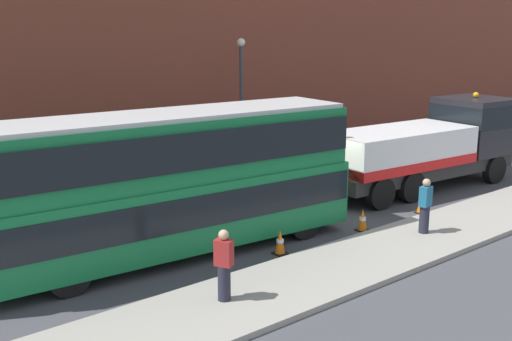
{
  "coord_description": "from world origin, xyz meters",
  "views": [
    {
      "loc": [
        -14.6,
        -14.58,
        6.34
      ],
      "look_at": [
        -3.15,
        -0.41,
        2.0
      ],
      "focal_mm": 42.65,
      "sensor_mm": 36.0,
      "label": 1
    }
  ],
  "objects_px": {
    "double_decker_bus": "(171,178)",
    "traffic_cone_near_bus": "(280,243)",
    "recovery_tow_truck": "(429,144)",
    "pedestrian_onlooker": "(224,266)",
    "pedestrian_bystander": "(425,207)",
    "street_lamp": "(241,93)",
    "traffic_cone_near_truck": "(422,204)",
    "traffic_cone_midway": "(363,220)"
  },
  "relations": [
    {
      "from": "double_decker_bus",
      "to": "traffic_cone_near_bus",
      "type": "bearing_deg",
      "value": -33.97
    },
    {
      "from": "recovery_tow_truck",
      "to": "pedestrian_onlooker",
      "type": "distance_m",
      "value": 13.18
    },
    {
      "from": "recovery_tow_truck",
      "to": "traffic_cone_near_bus",
      "type": "distance_m",
      "value": 9.78
    },
    {
      "from": "pedestrian_bystander",
      "to": "street_lamp",
      "type": "height_order",
      "value": "street_lamp"
    },
    {
      "from": "pedestrian_onlooker",
      "to": "traffic_cone_near_truck",
      "type": "relative_size",
      "value": 2.38
    },
    {
      "from": "pedestrian_onlooker",
      "to": "traffic_cone_near_bus",
      "type": "xyz_separation_m",
      "value": [
        3.18,
        1.68,
        -0.64
      ]
    },
    {
      "from": "recovery_tow_truck",
      "to": "pedestrian_onlooker",
      "type": "relative_size",
      "value": 5.98
    },
    {
      "from": "traffic_cone_midway",
      "to": "recovery_tow_truck",
      "type": "bearing_deg",
      "value": 17.9
    },
    {
      "from": "recovery_tow_truck",
      "to": "traffic_cone_midway",
      "type": "xyz_separation_m",
      "value": [
        -6.12,
        -1.98,
        -1.42
      ]
    },
    {
      "from": "pedestrian_onlooker",
      "to": "traffic_cone_midway",
      "type": "distance_m",
      "value": 6.77
    },
    {
      "from": "traffic_cone_midway",
      "to": "street_lamp",
      "type": "relative_size",
      "value": 0.12
    },
    {
      "from": "double_decker_bus",
      "to": "recovery_tow_truck",
      "type": "bearing_deg",
      "value": 4.41
    },
    {
      "from": "pedestrian_onlooker",
      "to": "traffic_cone_near_bus",
      "type": "relative_size",
      "value": 2.38
    },
    {
      "from": "recovery_tow_truck",
      "to": "pedestrian_bystander",
      "type": "distance_m",
      "value": 6.3
    },
    {
      "from": "pedestrian_onlooker",
      "to": "street_lamp",
      "type": "distance_m",
      "value": 13.95
    },
    {
      "from": "double_decker_bus",
      "to": "pedestrian_bystander",
      "type": "height_order",
      "value": "double_decker_bus"
    },
    {
      "from": "pedestrian_bystander",
      "to": "pedestrian_onlooker",
      "type": "bearing_deg",
      "value": 81.08
    },
    {
      "from": "double_decker_bus",
      "to": "traffic_cone_midway",
      "type": "xyz_separation_m",
      "value": [
        5.76,
        -2.01,
        -1.89
      ]
    },
    {
      "from": "recovery_tow_truck",
      "to": "traffic_cone_near_bus",
      "type": "height_order",
      "value": "recovery_tow_truck"
    },
    {
      "from": "recovery_tow_truck",
      "to": "double_decker_bus",
      "type": "relative_size",
      "value": 0.91
    },
    {
      "from": "recovery_tow_truck",
      "to": "pedestrian_onlooker",
      "type": "xyz_separation_m",
      "value": [
        -12.67,
        -3.54,
        -0.77
      ]
    },
    {
      "from": "pedestrian_bystander",
      "to": "traffic_cone_midway",
      "type": "height_order",
      "value": "pedestrian_bystander"
    },
    {
      "from": "pedestrian_onlooker",
      "to": "double_decker_bus",
      "type": "bearing_deg",
      "value": 50.4
    },
    {
      "from": "pedestrian_bystander",
      "to": "street_lamp",
      "type": "distance_m",
      "value": 11.0
    },
    {
      "from": "recovery_tow_truck",
      "to": "pedestrian_onlooker",
      "type": "height_order",
      "value": "recovery_tow_truck"
    },
    {
      "from": "double_decker_bus",
      "to": "traffic_cone_midway",
      "type": "bearing_deg",
      "value": -14.69
    },
    {
      "from": "traffic_cone_near_bus",
      "to": "traffic_cone_near_truck",
      "type": "relative_size",
      "value": 1.0
    },
    {
      "from": "traffic_cone_midway",
      "to": "traffic_cone_near_truck",
      "type": "xyz_separation_m",
      "value": [
        3.01,
        -0.04,
        0.0
      ]
    },
    {
      "from": "pedestrian_bystander",
      "to": "traffic_cone_near_truck",
      "type": "height_order",
      "value": "pedestrian_bystander"
    },
    {
      "from": "traffic_cone_near_bus",
      "to": "traffic_cone_midway",
      "type": "distance_m",
      "value": 3.37
    },
    {
      "from": "pedestrian_onlooker",
      "to": "street_lamp",
      "type": "xyz_separation_m",
      "value": [
        8.69,
        10.62,
        2.49
      ]
    },
    {
      "from": "double_decker_bus",
      "to": "traffic_cone_near_truck",
      "type": "distance_m",
      "value": 9.2
    },
    {
      "from": "pedestrian_bystander",
      "to": "traffic_cone_near_truck",
      "type": "bearing_deg",
      "value": -61.01
    },
    {
      "from": "double_decker_bus",
      "to": "traffic_cone_midway",
      "type": "height_order",
      "value": "double_decker_bus"
    },
    {
      "from": "traffic_cone_midway",
      "to": "traffic_cone_near_truck",
      "type": "height_order",
      "value": "same"
    },
    {
      "from": "pedestrian_onlooker",
      "to": "pedestrian_bystander",
      "type": "relative_size",
      "value": 1.0
    },
    {
      "from": "pedestrian_bystander",
      "to": "traffic_cone_midway",
      "type": "xyz_separation_m",
      "value": [
        -0.99,
        1.6,
        -0.64
      ]
    },
    {
      "from": "double_decker_bus",
      "to": "traffic_cone_near_bus",
      "type": "relative_size",
      "value": 15.52
    },
    {
      "from": "pedestrian_onlooker",
      "to": "pedestrian_bystander",
      "type": "height_order",
      "value": "same"
    },
    {
      "from": "traffic_cone_near_truck",
      "to": "traffic_cone_midway",
      "type": "bearing_deg",
      "value": 179.32
    },
    {
      "from": "pedestrian_bystander",
      "to": "street_lamp",
      "type": "bearing_deg",
      "value": -14.83
    },
    {
      "from": "recovery_tow_truck",
      "to": "double_decker_bus",
      "type": "distance_m",
      "value": 11.89
    }
  ]
}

